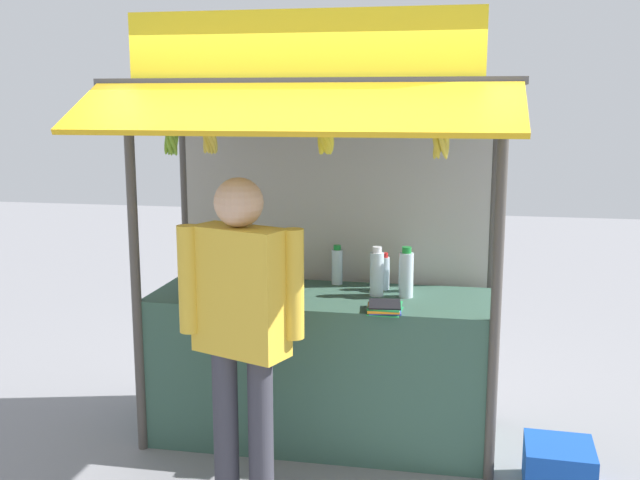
{
  "coord_description": "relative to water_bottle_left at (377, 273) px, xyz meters",
  "views": [
    {
      "loc": [
        0.86,
        -4.47,
        2.15
      ],
      "look_at": [
        0.0,
        0.0,
        1.3
      ],
      "focal_mm": 41.91,
      "sensor_mm": 36.0,
      "label": 1
    }
  ],
  "objects": [
    {
      "name": "water_bottle_front_left",
      "position": [
        0.18,
        0.0,
        0.0
      ],
      "size": [
        0.09,
        0.09,
        0.32
      ],
      "color": "silver",
      "rests_on": "stall_counter"
    },
    {
      "name": "water_bottle_back_right",
      "position": [
        0.16,
        0.14,
        -0.04
      ],
      "size": [
        0.07,
        0.07,
        0.23
      ],
      "color": "silver",
      "rests_on": "stall_counter"
    },
    {
      "name": "vendor_person",
      "position": [
        -0.6,
        -0.92,
        -0.03
      ],
      "size": [
        0.67,
        0.38,
        1.77
      ],
      "rotation": [
        0.0,
        0.0,
        2.77
      ],
      "color": "#383842",
      "rests_on": "ground"
    },
    {
      "name": "banana_bunch_rightmost",
      "position": [
        0.39,
        -0.52,
        0.84
      ],
      "size": [
        0.11,
        0.11,
        0.29
      ],
      "color": "#332D23"
    },
    {
      "name": "magazine_stack_mid_right",
      "position": [
        0.09,
        -0.35,
        -0.12
      ],
      "size": [
        0.21,
        0.25,
        0.05
      ],
      "color": "green",
      "rests_on": "stall_counter"
    },
    {
      "name": "water_bottle_center",
      "position": [
        0.03,
        0.17,
        -0.03
      ],
      "size": [
        0.07,
        0.07,
        0.24
      ],
      "color": "silver",
      "rests_on": "stall_counter"
    },
    {
      "name": "banana_bunch_inner_left",
      "position": [
        -0.88,
        -0.52,
        0.83
      ],
      "size": [
        0.09,
        0.1,
        0.28
      ],
      "color": "#332D23"
    },
    {
      "name": "plastic_crate",
      "position": [
        1.09,
        -0.46,
        -0.96
      ],
      "size": [
        0.39,
        0.39,
        0.26
      ],
      "primitive_type": "cube",
      "rotation": [
        0.0,
        0.0,
        -0.04
      ],
      "color": "#194CB2",
      "rests_on": "ground"
    },
    {
      "name": "banana_bunch_leftmost",
      "position": [
        -0.23,
        -0.52,
        0.84
      ],
      "size": [
        0.11,
        0.11,
        0.28
      ],
      "color": "#332D23"
    },
    {
      "name": "banana_bunch_inner_right",
      "position": [
        -1.11,
        -0.52,
        0.83
      ],
      "size": [
        0.09,
        0.09,
        0.29
      ],
      "color": "#332D23"
    },
    {
      "name": "water_bottle_left",
      "position": [
        0.0,
        0.0,
        0.0
      ],
      "size": [
        0.09,
        0.09,
        0.31
      ],
      "color": "silver",
      "rests_on": "stall_counter"
    },
    {
      "name": "water_bottle_right",
      "position": [
        -1.03,
        0.12,
        -0.02
      ],
      "size": [
        0.08,
        0.08,
        0.28
      ],
      "color": "silver",
      "rests_on": "stall_counter"
    },
    {
      "name": "stall_structure",
      "position": [
        -0.35,
        0.06,
        0.5
      ],
      "size": [
        2.32,
        1.59,
        2.62
      ],
      "color": "#4C4742",
      "rests_on": "ground"
    },
    {
      "name": "magazine_stack_far_right",
      "position": [
        -0.7,
        -0.3,
        -0.1
      ],
      "size": [
        0.22,
        0.26,
        0.08
      ],
      "color": "purple",
      "rests_on": "stall_counter"
    },
    {
      "name": "ground_plane",
      "position": [
        -0.35,
        -0.05,
        -1.1
      ],
      "size": [
        20.0,
        20.0,
        0.0
      ],
      "primitive_type": "plane",
      "color": "gray"
    },
    {
      "name": "stall_counter",
      "position": [
        -0.35,
        -0.05,
        -0.62
      ],
      "size": [
        2.12,
        0.75,
        0.95
      ],
      "primitive_type": "cube",
      "color": "#385B4C",
      "rests_on": "ground"
    },
    {
      "name": "magazine_stack_back_left",
      "position": [
        -1.04,
        -0.24,
        -0.12
      ],
      "size": [
        0.2,
        0.28,
        0.06
      ],
      "color": "yellow",
      "rests_on": "stall_counter"
    },
    {
      "name": "water_bottle_far_left",
      "position": [
        -0.29,
        0.25,
        -0.02
      ],
      "size": [
        0.07,
        0.07,
        0.26
      ],
      "color": "silver",
      "rests_on": "stall_counter"
    }
  ]
}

